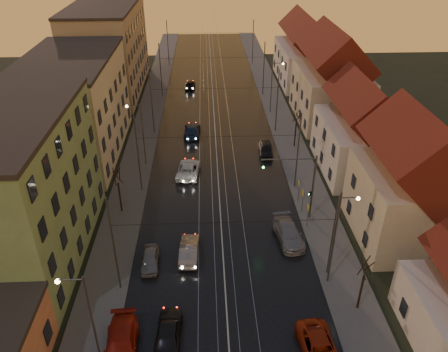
{
  "coord_description": "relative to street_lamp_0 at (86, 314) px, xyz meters",
  "views": [
    {
      "loc": [
        -1.26,
        -17.52,
        26.34
      ],
      "look_at": [
        0.54,
        22.94,
        2.29
      ],
      "focal_mm": 35.0,
      "sensor_mm": 36.0,
      "label": 1
    }
  ],
  "objects": [
    {
      "name": "street_lamp_1",
      "position": [
        18.21,
        8.0,
        0.0
      ],
      "size": [
        1.75,
        0.32,
        8.0
      ],
      "color": "#595B60",
      "rests_on": "ground"
    },
    {
      "name": "street_lamp_3",
      "position": [
        18.21,
        44.0,
        0.0
      ],
      "size": [
        1.75,
        0.32,
        8.0
      ],
      "color": "#595B60",
      "rests_on": "ground"
    },
    {
      "name": "tram_rail_3",
      "position": [
        11.3,
        38.0,
        -4.83
      ],
      "size": [
        0.06,
        120.0,
        0.03
      ],
      "primitive_type": "cube",
      "color": "gray",
      "rests_on": "road"
    },
    {
      "name": "parked_left_2",
      "position": [
        1.6,
        0.78,
        -4.1
      ],
      "size": [
        2.55,
        5.54,
        1.57
      ],
      "primitive_type": "imported",
      "rotation": [
        0.0,
        0.0,
        0.07
      ],
      "color": "#A61F10",
      "rests_on": "ground"
    },
    {
      "name": "sidewalk_left",
      "position": [
        -0.9,
        38.0,
        -4.81
      ],
      "size": [
        4.0,
        120.0,
        0.15
      ],
      "primitive_type": "cube",
      "color": "#4C4C4C",
      "rests_on": "ground"
    },
    {
      "name": "driving_car_3",
      "position": [
        5.86,
        36.25,
        -4.11
      ],
      "size": [
        2.37,
        5.43,
        1.55
      ],
      "primitive_type": "imported",
      "rotation": [
        0.0,
        0.0,
        3.1
      ],
      "color": "#182A49",
      "rests_on": "ground"
    },
    {
      "name": "catenary_pole_r_2",
      "position": [
        17.7,
        22.0,
        -0.39
      ],
      "size": [
        0.16,
        0.16,
        9.0
      ],
      "primitive_type": "cylinder",
      "color": "#595B60",
      "rests_on": "ground"
    },
    {
      "name": "traffic_light_mast",
      "position": [
        17.1,
        16.0,
        -0.29
      ],
      "size": [
        5.3,
        0.32,
        7.2
      ],
      "color": "#595B60",
      "rests_on": "ground"
    },
    {
      "name": "parked_right_2",
      "position": [
        15.42,
        30.03,
        -4.17
      ],
      "size": [
        2.0,
        4.32,
        1.43
      ],
      "primitive_type": "imported",
      "rotation": [
        0.0,
        0.0,
        -0.07
      ],
      "color": "black",
      "rests_on": "ground"
    },
    {
      "name": "house_right_1",
      "position": [
        26.1,
        13.0,
        0.56
      ],
      "size": [
        8.67,
        10.2,
        10.8
      ],
      "color": "#C1B395",
      "rests_on": "ground"
    },
    {
      "name": "catenary_pole_r_4",
      "position": [
        17.7,
        52.0,
        -0.39
      ],
      "size": [
        0.16,
        0.16,
        9.0
      ],
      "primitive_type": "cylinder",
      "color": "#595B60",
      "rests_on": "ground"
    },
    {
      "name": "house_right_2",
      "position": [
        26.1,
        26.0,
        -0.24
      ],
      "size": [
        9.18,
        12.24,
        9.2
      ],
      "color": "silver",
      "rests_on": "ground"
    },
    {
      "name": "apartment_left_3",
      "position": [
        -8.4,
        56.0,
        2.11
      ],
      "size": [
        10.0,
        24.0,
        14.0
      ],
      "primitive_type": "cube",
      "color": "tan",
      "rests_on": "ground"
    },
    {
      "name": "apartment_left_1",
      "position": [
        -8.4,
        12.0,
        1.61
      ],
      "size": [
        10.0,
        18.0,
        13.0
      ],
      "primitive_type": "cube",
      "color": "#678454",
      "rests_on": "ground"
    },
    {
      "name": "bare_tree_1",
      "position": [
        19.31,
        4.0,
        -2.4
      ],
      "size": [
        1.09,
        1.09,
        5.11
      ],
      "color": "black",
      "rests_on": "ground"
    },
    {
      "name": "catenary_pole_l_2",
      "position": [
        0.5,
        22.0,
        -0.39
      ],
      "size": [
        0.16,
        0.16,
        9.0
      ],
      "primitive_type": "cylinder",
      "color": "#595B60",
      "rests_on": "ground"
    },
    {
      "name": "driving_car_4",
      "position": [
        5.13,
        55.83,
        -4.19
      ],
      "size": [
        1.89,
        4.2,
        1.4
      ],
      "primitive_type": "imported",
      "rotation": [
        0.0,
        0.0,
        3.08
      ],
      "color": "black",
      "rests_on": "ground"
    },
    {
      "name": "street_lamp_2",
      "position": [
        0.0,
        28.0,
        0.0
      ],
      "size": [
        1.75,
        0.32,
        8.0
      ],
      "color": "#595B60",
      "rests_on": "ground"
    },
    {
      "name": "tram_rail_1",
      "position": [
        8.33,
        38.0,
        -4.83
      ],
      "size": [
        0.06,
        120.0,
        0.03
      ],
      "primitive_type": "cube",
      "color": "gray",
      "rests_on": "road"
    },
    {
      "name": "catenary_pole_l_5",
      "position": [
        0.5,
        70.0,
        -0.39
      ],
      "size": [
        0.16,
        0.16,
        9.0
      ],
      "primitive_type": "cylinder",
      "color": "#595B60",
      "rests_on": "ground"
    },
    {
      "name": "parked_right_1",
      "position": [
        15.36,
        12.69,
        -4.13
      ],
      "size": [
        2.75,
        5.44,
        1.52
      ],
      "primitive_type": "imported",
      "rotation": [
        0.0,
        0.0,
        0.12
      ],
      "color": "#99999E",
      "rests_on": "ground"
    },
    {
      "name": "catenary_pole_r_3",
      "position": [
        17.7,
        37.0,
        -0.39
      ],
      "size": [
        0.16,
        0.16,
        9.0
      ],
      "primitive_type": "cylinder",
      "color": "#595B60",
      "rests_on": "ground"
    },
    {
      "name": "sidewalk_right",
      "position": [
        19.1,
        38.0,
        -4.81
      ],
      "size": [
        4.0,
        120.0,
        0.15
      ],
      "primitive_type": "cube",
      "color": "#4C4C4C",
      "rests_on": "ground"
    },
    {
      "name": "driving_car_2",
      "position": [
        5.65,
        25.35,
        -4.15
      ],
      "size": [
        3.03,
        5.56,
        1.48
      ],
      "primitive_type": "imported",
      "rotation": [
        0.0,
        0.0,
        3.03
      ],
      "color": "white",
      "rests_on": "ground"
    },
    {
      "name": "catenary_pole_r_1",
      "position": [
        17.7,
        7.0,
        -0.39
      ],
      "size": [
        0.16,
        0.16,
        9.0
      ],
      "primitive_type": "cylinder",
      "color": "#595B60",
      "rests_on": "ground"
    },
    {
      "name": "apartment_left_2",
      "position": [
        -8.4,
        32.0,
        1.11
      ],
      "size": [
        10.0,
        20.0,
        12.0
      ],
      "primitive_type": "cube",
      "color": "beige",
      "rests_on": "ground"
    },
    {
      "name": "driving_car_0",
      "position": [
        4.79,
        1.9,
        -4.12
      ],
      "size": [
        1.99,
        4.55,
        1.53
      ],
      "primitive_type": "imported",
      "rotation": [
        0.0,
        0.0,
        3.1
      ],
      "color": "black",
      "rests_on": "ground"
    },
    {
      "name": "tram_rail_2",
      "position": [
        9.87,
        38.0,
        -4.83
      ],
      "size": [
        0.06,
        120.0,
        0.03
      ],
      "primitive_type": "cube",
      "color": "gray",
      "rests_on": "road"
    },
    {
      "name": "catenary_pole_l_4",
      "position": [
        0.5,
        52.0,
        -0.39
      ],
      "size": [
        0.16,
        0.16,
        9.0
      ],
      "primitive_type": "cylinder",
      "color": "#595B60",
      "rests_on": "ground"
    },
    {
      "name": "parked_left_3",
      "position": [
        2.67,
        9.76,
        -4.24
      ],
      "size": [
        1.65,
        3.81,
        1.28
      ],
      "primitive_type": "imported",
      "rotation": [
        0.0,
        0.0,
        0.04
      ],
      "color": "gray",
      "rests_on": "ground"
    },
    {
      "name": "house_right_3",
      "position": [
        26.1,
        41.0,
        0.92
      ],
      "size": [
        9.18,
        14.28,
        11.5
      ],
      "color": "#C1B395",
      "rests_on": "ground"
    },
    {
      "name": "house_right_4",
      "position": [
        26.1,
        59.0,
        0.16
      ],
      "size": [
        9.18,
        16.32,
        10.0
      ],
      "color": "silver",
      "rests_on": "ground"
    },
    {
      "name": "bare_tree_0",
      "position": [
        -1.09,
        18.0,
        -2.4
      ],
      "size": [
        1.09,
        1.09,
        5.11
      ],
      "color": "black",
      "rests_on": "ground"
    },
    {
      "name": "street_lamp_0",
      "position": [
        0.0,
        0.0,
        0.0
      ],
      "size": [
        1.75,
        0.32,
        8.0
      ],
      "color": "#595B60",
      "rests_on": "ground"
    },
    {
      "name": "road",
      "position": [
        9.1,
        38.0,
        -4.87
      ],
      "size": [
        16.0,
        120.0,
        0.04
      ],
      "primitive_type": "cube",
      "color": "black",
      "rests_on": "ground"
    },
    {
      "name": "parked_right_0",
      "position": [
        15.3,
        -0.15,
        -4.17
      ],
      "size": [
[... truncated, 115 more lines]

